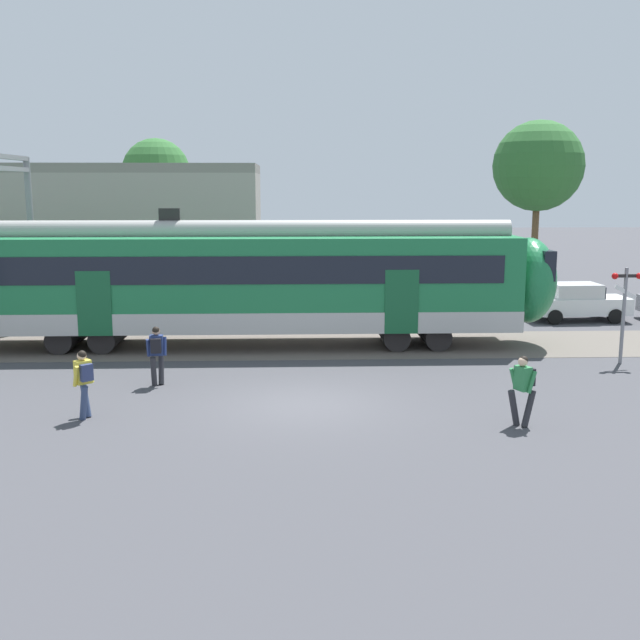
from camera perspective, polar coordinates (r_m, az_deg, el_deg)
ground_plane at (r=19.13m, az=-1.22°, el=-6.43°), size 160.00×160.00×0.00m
pedestrian_yellow at (r=18.57m, az=-17.56°, el=-4.26°), size 0.50×0.69×1.67m
pedestrian_navy at (r=21.12m, az=-12.34°, el=-2.30°), size 0.54×0.66×1.67m
pedestrian_green at (r=17.79m, az=15.22°, el=-4.76°), size 0.71×0.52×1.67m
parked_car_white at (r=32.39m, az=19.00°, el=1.32°), size 4.05×1.86×1.54m
crossing_signal at (r=24.88m, az=22.21°, el=1.44°), size 0.96×0.21×3.00m
background_building at (r=35.99m, az=-20.32°, el=5.96°), size 19.29×5.00×9.20m
street_tree_right at (r=37.46m, az=16.30°, el=11.17°), size 4.25×4.25×8.52m
street_tree_left at (r=35.03m, az=-12.36°, el=10.80°), size 3.05×3.05×7.57m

